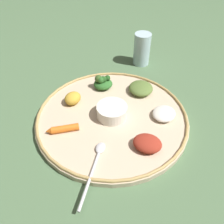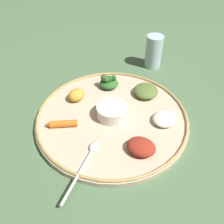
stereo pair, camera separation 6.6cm
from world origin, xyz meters
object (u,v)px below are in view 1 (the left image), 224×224
object	(u,v)px
greens_pile	(103,83)
carrot_near_spoon	(63,129)
spoon	(95,163)
center_bowl	(112,111)
drinking_glass	(142,51)

from	to	relation	value
greens_pile	carrot_near_spoon	distance (m)	0.22
spoon	center_bowl	bearing A→B (deg)	177.53
drinking_glass	carrot_near_spoon	bearing A→B (deg)	-22.04
center_bowl	carrot_near_spoon	xyz separation A→B (m)	(0.08, -0.12, -0.01)
drinking_glass	greens_pile	bearing A→B (deg)	-27.47
carrot_near_spoon	spoon	bearing A→B (deg)	52.72
greens_pile	carrot_near_spoon	world-z (taller)	greens_pile
center_bowl	spoon	world-z (taller)	center_bowl
spoon	greens_pile	world-z (taller)	greens_pile
greens_pile	drinking_glass	distance (m)	0.23
center_bowl	carrot_near_spoon	bearing A→B (deg)	-54.44
carrot_near_spoon	drinking_glass	world-z (taller)	drinking_glass
center_bowl	drinking_glass	world-z (taller)	drinking_glass
carrot_near_spoon	drinking_glass	size ratio (longest dim) A/B	0.74
spoon	greens_pile	bearing A→B (deg)	-170.67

